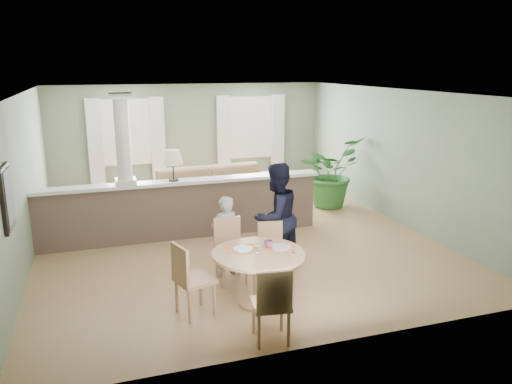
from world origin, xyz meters
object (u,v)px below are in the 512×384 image
object	(u,v)px
chair_near	(272,302)
man_person	(276,217)
chair_far_man	(271,248)
chair_side	(189,277)
sofa	(214,189)
houseplant	(330,172)
child_person	(225,236)
dining_table	(259,263)
chair_far_boy	(230,247)

from	to	relation	value
chair_near	man_person	xyz separation A→B (m)	(0.81, 2.07, 0.33)
chair_far_man	chair_side	bearing A→B (deg)	-143.32
sofa	chair_near	world-z (taller)	chair_near
houseplant	child_person	distance (m)	4.48
dining_table	chair_near	bearing A→B (deg)	-99.56
houseplant	chair_far_man	bearing A→B (deg)	-127.81
houseplant	chair_far_man	xyz separation A→B (m)	(-2.64, -3.41, -0.30)
chair_near	chair_side	xyz separation A→B (m)	(-0.78, 0.96, 0.02)
chair_side	child_person	size ratio (longest dim) A/B	0.78
child_person	houseplant	bearing A→B (deg)	-150.97
dining_table	child_person	distance (m)	1.09
child_person	chair_far_man	bearing A→B (deg)	137.00
houseplant	chair_near	size ratio (longest dim) A/B	1.66
chair_side	chair_far_boy	bearing A→B (deg)	-58.33
dining_table	child_person	world-z (taller)	child_person
man_person	child_person	bearing A→B (deg)	-23.39
chair_side	man_person	size ratio (longest dim) A/B	0.57
chair_far_man	child_person	world-z (taller)	child_person
chair_side	chair_far_man	bearing A→B (deg)	-78.83
chair_side	child_person	xyz separation A→B (m)	(0.76, 1.10, 0.09)
dining_table	chair_near	world-z (taller)	chair_near
child_person	man_person	world-z (taller)	man_person
chair_side	man_person	distance (m)	1.97
dining_table	sofa	bearing A→B (deg)	83.73
houseplant	child_person	world-z (taller)	houseplant
houseplant	chair_far_boy	size ratio (longest dim) A/B	1.65
chair_far_man	man_person	bearing A→B (deg)	68.68
chair_far_boy	chair_near	size ratio (longest dim) A/B	1.01
sofa	man_person	bearing A→B (deg)	-91.84
chair_far_boy	child_person	world-z (taller)	child_person
sofa	chair_side	bearing A→B (deg)	-111.22
sofa	chair_far_man	bearing A→B (deg)	-94.98
chair_side	child_person	bearing A→B (deg)	-52.04
chair_far_man	chair_near	xyz separation A→B (m)	(-0.61, -1.72, 0.04)
dining_table	houseplant	bearing A→B (deg)	53.23
houseplant	chair_near	world-z (taller)	houseplant
dining_table	chair_near	xyz separation A→B (m)	(-0.17, -0.99, -0.07)
child_person	chair_side	bearing A→B (deg)	41.18
chair_far_boy	chair_far_man	bearing A→B (deg)	-15.81
chair_side	chair_near	bearing A→B (deg)	-158.44
houseplant	man_person	bearing A→B (deg)	-128.68
dining_table	chair_far_boy	size ratio (longest dim) A/B	1.29
child_person	man_person	distance (m)	0.86
sofa	chair_far_boy	size ratio (longest dim) A/B	3.29
sofa	chair_near	size ratio (longest dim) A/B	3.32
man_person	chair_side	bearing A→B (deg)	10.75
chair_far_man	chair_near	size ratio (longest dim) A/B	0.93
dining_table	chair_far_man	size ratio (longest dim) A/B	1.41
chair_far_boy	chair_near	bearing A→B (deg)	-92.93
chair_far_man	chair_side	xyz separation A→B (m)	(-1.39, -0.75, 0.06)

